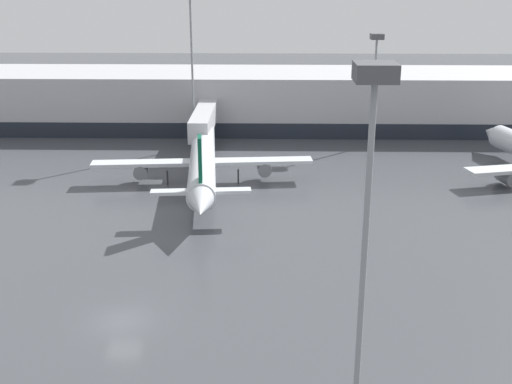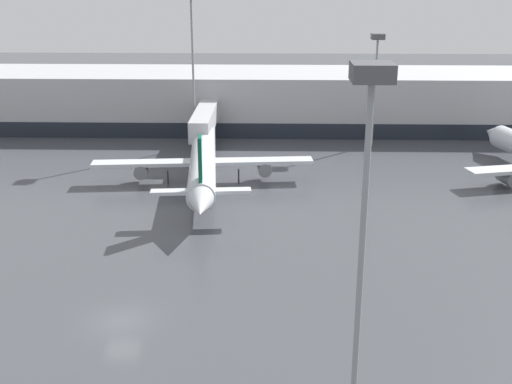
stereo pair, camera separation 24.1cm
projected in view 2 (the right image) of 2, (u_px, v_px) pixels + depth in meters
ground_plane at (121, 321)px, 47.07m from camera, size 320.00×320.00×0.00m
terminal_building at (205, 99)px, 104.06m from camera, size 160.00×31.72×9.00m
parked_jet_0 at (203, 158)px, 76.98m from camera, size 26.55×38.58×9.10m
apron_light_mast_2 at (192, 28)px, 87.80m from camera, size 1.80×1.80×21.90m
apron_light_mast_3 at (367, 168)px, 28.49m from camera, size 1.80×1.80×20.71m
apron_light_mast_4 at (377, 57)px, 89.89m from camera, size 1.80×1.80×16.05m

